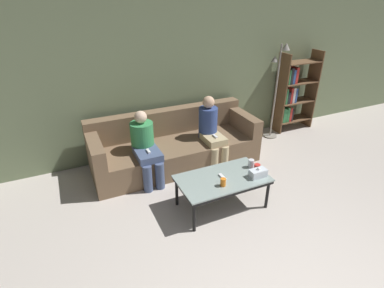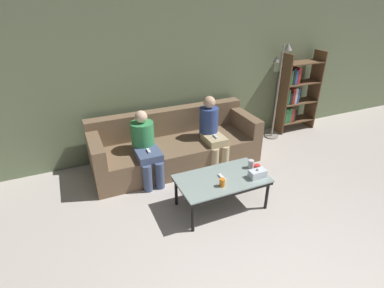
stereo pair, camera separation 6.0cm
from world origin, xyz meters
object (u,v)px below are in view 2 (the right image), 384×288
object	(u,v)px
tissue_box	(258,174)
bookshelf	(294,94)
seated_person_left_end	(145,145)
coffee_table	(222,181)
cup_far_center	(251,164)
game_remote	(222,177)
couch	(175,146)
seated_person_mid_left	(212,130)
cup_near_right	(222,183)
cup_near_left	(257,168)
standing_lamp	(279,82)

from	to	relation	value
tissue_box	bookshelf	world-z (taller)	bookshelf
tissue_box	seated_person_left_end	size ratio (longest dim) A/B	0.21
coffee_table	tissue_box	size ratio (longest dim) A/B	5.17
coffee_table	cup_far_center	xyz separation A→B (m)	(0.47, 0.06, 0.10)
game_remote	seated_person_left_end	distance (m)	1.27
couch	seated_person_mid_left	xyz separation A→B (m)	(0.54, -0.22, 0.28)
game_remote	bookshelf	world-z (taller)	bookshelf
cup_near_right	seated_person_mid_left	world-z (taller)	seated_person_mid_left
cup_far_center	tissue_box	xyz separation A→B (m)	(-0.05, -0.22, -0.01)
cup_near_left	cup_near_right	xyz separation A→B (m)	(-0.58, -0.12, 0.01)
cup_near_right	seated_person_left_end	size ratio (longest dim) A/B	0.10
standing_lamp	seated_person_left_end	distance (m)	2.71
cup_far_center	tissue_box	world-z (taller)	tissue_box
couch	game_remote	distance (m)	1.32
couch	standing_lamp	size ratio (longest dim) A/B	1.51
cup_near_right	seated_person_mid_left	distance (m)	1.33
bookshelf	standing_lamp	world-z (taller)	standing_lamp
tissue_box	seated_person_mid_left	distance (m)	1.25
tissue_box	seated_person_left_end	xyz separation A→B (m)	(-1.10, 1.23, 0.06)
couch	cup_near_right	size ratio (longest dim) A/B	26.20
coffee_table	cup_near_right	xyz separation A→B (m)	(-0.08, -0.15, 0.09)
cup_far_center	seated_person_left_end	size ratio (longest dim) A/B	0.11
coffee_table	seated_person_mid_left	bearing A→B (deg)	69.58
cup_far_center	standing_lamp	bearing A→B (deg)	43.60
cup_near_left	coffee_table	bearing A→B (deg)	176.09
bookshelf	standing_lamp	xyz separation A→B (m)	(-0.52, -0.14, 0.33)
cup_far_center	bookshelf	distance (m)	2.54
couch	bookshelf	world-z (taller)	bookshelf
cup_far_center	cup_near_right	bearing A→B (deg)	-158.71
cup_near_left	cup_near_right	size ratio (longest dim) A/B	0.87
bookshelf	seated_person_left_end	world-z (taller)	bookshelf
cup_near_right	seated_person_left_end	xyz separation A→B (m)	(-0.60, 1.23, 0.06)
cup_near_right	cup_far_center	distance (m)	0.59
seated_person_left_end	cup_far_center	bearing A→B (deg)	-41.36
cup_far_center	standing_lamp	distance (m)	2.12
bookshelf	tissue_box	bearing A→B (deg)	-139.11
bookshelf	cup_far_center	bearing A→B (deg)	-142.20
coffee_table	tissue_box	distance (m)	0.46
seated_person_left_end	tissue_box	bearing A→B (deg)	-48.23
cup_near_right	standing_lamp	world-z (taller)	standing_lamp
game_remote	bookshelf	size ratio (longest dim) A/B	0.10
couch	game_remote	bearing A→B (deg)	-83.91
seated_person_mid_left	bookshelf	bearing A→B (deg)	14.31
standing_lamp	seated_person_mid_left	size ratio (longest dim) A/B	1.59
cup_near_right	cup_far_center	bearing A→B (deg)	21.29
cup_far_center	seated_person_left_end	bearing A→B (deg)	138.64
game_remote	coffee_table	bearing A→B (deg)	0.00
cup_near_left	seated_person_left_end	xyz separation A→B (m)	(-1.18, 1.11, 0.06)
game_remote	cup_far_center	bearing A→B (deg)	7.44
tissue_box	standing_lamp	bearing A→B (deg)	46.88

